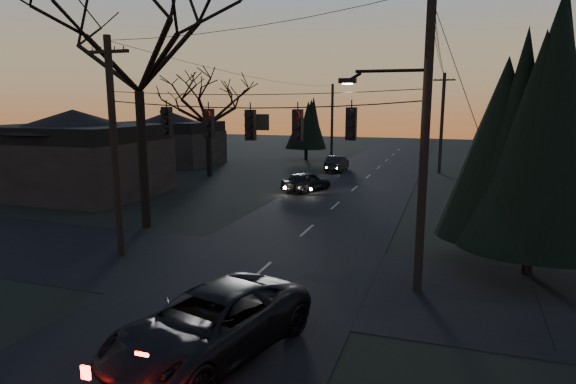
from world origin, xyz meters
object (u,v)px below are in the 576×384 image
(utility_pole_far_r, at_px, (439,173))
(bare_tree_left, at_px, (136,33))
(utility_pole_right, at_px, (417,291))
(evergreen_right, at_px, (539,139))
(suv_near, at_px, (211,324))
(utility_pole_left, at_px, (121,256))
(utility_pole_far_l, at_px, (331,158))
(sedan_oncoming_a, at_px, (306,182))
(sedan_oncoming_b, at_px, (337,164))

(utility_pole_far_r, relative_size, bare_tree_left, 0.65)
(bare_tree_left, bearing_deg, utility_pole_right, -17.48)
(evergreen_right, relative_size, suv_near, 1.49)
(utility_pole_left, xyz_separation_m, evergreen_right, (15.11, 2.89, 4.82))
(utility_pole_right, distance_m, utility_pole_far_l, 37.79)
(utility_pole_left, relative_size, evergreen_right, 1.01)
(utility_pole_right, distance_m, sedan_oncoming_a, 18.11)
(sedan_oncoming_a, bearing_deg, evergreen_right, 156.86)
(bare_tree_left, relative_size, sedan_oncoming_b, 3.19)
(utility_pole_far_r, xyz_separation_m, suv_near, (-4.48, -33.74, 0.79))
(utility_pole_right, height_order, bare_tree_left, bare_tree_left)
(utility_pole_far_l, xyz_separation_m, evergreen_right, (15.11, -33.11, 4.82))
(utility_pole_far_l, distance_m, suv_near, 42.34)
(utility_pole_left, height_order, evergreen_right, evergreen_right)
(utility_pole_left, distance_m, suv_near, 9.10)
(utility_pole_right, bearing_deg, sedan_oncoming_a, 117.94)
(utility_pole_far_l, bearing_deg, sedan_oncoming_a, -81.41)
(utility_pole_far_r, height_order, sedan_oncoming_b, utility_pole_far_r)
(utility_pole_left, xyz_separation_m, sedan_oncoming_a, (3.02, 15.98, 0.67))
(sedan_oncoming_b, bearing_deg, utility_pole_far_l, -74.33)
(utility_pole_right, distance_m, evergreen_right, 6.68)
(utility_pole_left, relative_size, utility_pole_far_l, 1.06)
(bare_tree_left, distance_m, evergreen_right, 17.40)
(utility_pole_far_r, bearing_deg, suv_near, -97.57)
(utility_pole_far_r, height_order, bare_tree_left, bare_tree_left)
(utility_pole_far_l, distance_m, sedan_oncoming_b, 10.04)
(bare_tree_left, relative_size, evergreen_right, 1.55)
(utility_pole_left, height_order, suv_near, utility_pole_left)
(sedan_oncoming_a, height_order, sedan_oncoming_b, sedan_oncoming_b)
(utility_pole_far_r, relative_size, sedan_oncoming_a, 2.15)
(utility_pole_far_r, relative_size, evergreen_right, 1.01)
(utility_pole_far_r, bearing_deg, evergreen_right, -81.82)
(sedan_oncoming_b, bearing_deg, sedan_oncoming_a, 90.65)
(utility_pole_far_r, relative_size, suv_near, 1.50)
(utility_pole_left, distance_m, sedan_oncoming_a, 16.28)
(sedan_oncoming_a, xyz_separation_m, sedan_oncoming_b, (-0.22, 10.40, 0.00))
(utility_pole_left, relative_size, sedan_oncoming_b, 2.06)
(evergreen_right, bearing_deg, utility_pole_left, -169.16)
(utility_pole_right, relative_size, suv_near, 1.77)
(utility_pole_left, bearing_deg, sedan_oncoming_a, 79.30)
(suv_near, height_order, sedan_oncoming_b, suv_near)
(utility_pole_right, height_order, suv_near, utility_pole_right)
(utility_pole_right, bearing_deg, utility_pole_far_l, 107.72)
(utility_pole_far_l, bearing_deg, sedan_oncoming_b, -73.77)
(utility_pole_far_l, distance_m, sedan_oncoming_a, 20.25)
(utility_pole_far_r, bearing_deg, sedan_oncoming_b, -169.48)
(evergreen_right, height_order, sedan_oncoming_b, evergreen_right)
(evergreen_right, xyz_separation_m, suv_near, (-8.09, -8.64, -4.04))
(sedan_oncoming_b, bearing_deg, utility_pole_right, 107.68)
(utility_pole_left, bearing_deg, utility_pole_far_l, 90.00)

